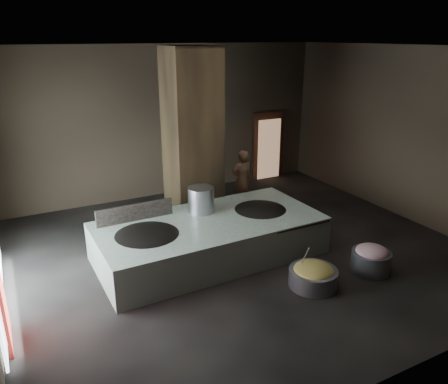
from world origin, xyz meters
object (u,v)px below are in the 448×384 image
wok_left (147,239)px  meat_basin (371,261)px  stock_pot (201,201)px  hearth_platform (210,238)px  wok_right (260,213)px  cook (242,180)px  veg_basin (313,278)px

wok_left → meat_basin: wok_left is taller
stock_pot → wok_left: bearing=-158.2°
hearth_platform → wok_right: size_ratio=3.41×
hearth_platform → cook: bearing=45.4°
veg_basin → wok_right: bearing=88.0°
meat_basin → hearth_platform: bearing=141.3°
stock_pot → cook: (2.01, 1.63, -0.27)m
wok_right → cook: bearing=71.6°
wok_left → meat_basin: bearing=-27.1°
hearth_platform → meat_basin: size_ratio=6.07×
wok_left → cook: (3.51, 2.23, 0.11)m
wok_left → wok_right: bearing=2.0°
wok_left → wok_right: 2.80m
wok_right → hearth_platform: bearing=-177.9°
stock_pot → veg_basin: 3.06m
wok_right → stock_pot: (-1.30, 0.50, 0.38)m
stock_pot → meat_basin: stock_pot is taller
hearth_platform → meat_basin: bearing=-40.0°
meat_basin → cook: bearing=98.7°
hearth_platform → wok_left: (-1.45, -0.05, 0.32)m
veg_basin → meat_basin: 1.45m
hearth_platform → veg_basin: hearth_platform is taller
cook → meat_basin: 4.46m
hearth_platform → stock_pot: 0.89m
hearth_platform → stock_pot: bearing=83.6°
veg_basin → cook: bearing=79.6°
stock_pot → meat_basin: size_ratio=0.79×
cook → wok_left: bearing=33.1°
wok_right → veg_basin: (-0.08, -2.14, -0.57)m
wok_right → stock_pot: 1.44m
wok_left → cook: 4.16m
wok_left → stock_pot: stock_pot is taller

